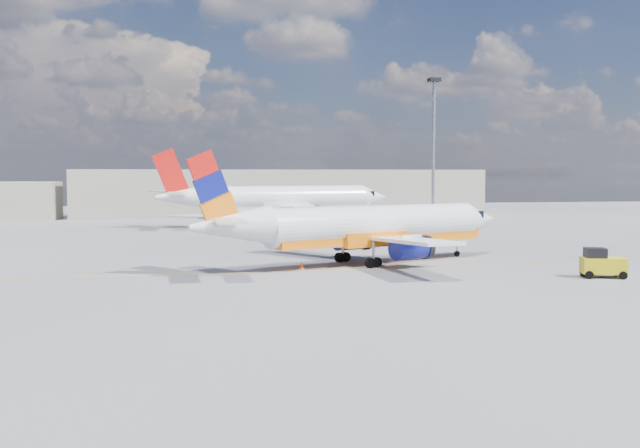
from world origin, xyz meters
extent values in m
plane|color=#57575C|center=(0.00, 0.00, 0.00)|extent=(240.00, 240.00, 0.00)
cube|color=yellow|center=(0.00, 3.00, 0.01)|extent=(70.00, 0.15, 0.01)
cube|color=beige|center=(5.00, 75.00, 4.00)|extent=(70.00, 14.00, 8.00)
cylinder|color=white|center=(2.77, 6.43, 3.21)|extent=(19.38, 9.81, 3.03)
cone|color=white|center=(13.58, 10.55, 3.21)|extent=(4.41, 4.10, 3.03)
cone|color=white|center=(-9.30, 1.83, 3.52)|extent=(6.85, 4.91, 2.88)
cube|color=black|center=(12.42, 10.10, 3.69)|extent=(2.14, 2.45, 0.62)
cube|color=orange|center=(3.18, 6.58, 2.18)|extent=(19.19, 9.31, 1.07)
cube|color=white|center=(-0.70, 11.77, 2.40)|extent=(8.45, 10.40, 0.72)
cube|color=white|center=(3.74, 0.13, 2.40)|extent=(4.11, 10.95, 0.72)
cylinder|color=navy|center=(1.75, 10.33, 1.56)|extent=(3.60, 2.72, 1.69)
cylinder|color=navy|center=(4.61, 2.84, 1.56)|extent=(3.60, 2.72, 1.69)
cylinder|color=black|center=(3.09, 10.84, 1.56)|extent=(1.08, 1.91, 1.87)
cylinder|color=black|center=(5.94, 3.35, 1.56)|extent=(1.08, 1.91, 1.87)
cube|color=orange|center=(-10.54, 1.35, 6.23)|extent=(4.00, 1.74, 5.56)
cube|color=white|center=(-11.56, 4.01, 4.10)|extent=(4.32, 4.70, 0.16)
cube|color=white|center=(-9.53, -1.31, 4.10)|extent=(2.18, 4.54, 0.16)
cylinder|color=#97979E|center=(11.09, 9.60, 1.11)|extent=(0.21, 0.21, 1.87)
cylinder|color=black|center=(11.09, 9.60, 0.25)|extent=(0.54, 0.38, 0.50)
cylinder|color=black|center=(0.34, 7.79, 0.40)|extent=(0.87, 0.60, 0.80)
cylinder|color=black|center=(1.86, 3.79, 0.40)|extent=(0.87, 0.60, 0.80)
cylinder|color=white|center=(2.58, 51.03, 3.80)|extent=(23.43, 8.74, 3.59)
cone|color=white|center=(15.95, 54.13, 3.80)|extent=(4.92, 4.45, 3.59)
cone|color=white|center=(-12.33, 47.58, 4.17)|extent=(7.97, 4.99, 3.41)
cube|color=black|center=(14.51, 53.80, 4.38)|extent=(2.30, 2.77, 0.74)
cube|color=white|center=(3.09, 51.15, 2.59)|extent=(23.29, 8.12, 1.27)
cube|color=white|center=(-0.63, 57.87, 2.85)|extent=(8.77, 12.82, 0.85)
cube|color=white|center=(2.70, 43.48, 2.85)|extent=(3.59, 12.72, 0.85)
cylinder|color=white|center=(2.02, 55.78, 1.85)|extent=(4.15, 2.81, 2.01)
cylinder|color=white|center=(4.17, 46.52, 1.85)|extent=(4.15, 2.81, 2.01)
cylinder|color=black|center=(3.67, 56.16, 1.85)|extent=(1.01, 2.28, 2.22)
cylinder|color=black|center=(5.81, 46.91, 1.85)|extent=(1.01, 2.28, 2.22)
cube|color=red|center=(-13.87, 47.22, 7.39)|extent=(4.90, 1.43, 6.59)
cube|color=white|center=(-14.64, 50.51, 4.86)|extent=(4.71, 5.72, 0.19)
cube|color=white|center=(-13.11, 43.93, 4.86)|extent=(2.77, 5.46, 0.19)
cylinder|color=#97979E|center=(12.86, 53.41, 1.32)|extent=(0.23, 0.23, 2.22)
cylinder|color=black|center=(12.86, 53.41, 0.30)|extent=(0.63, 0.38, 0.59)
cylinder|color=black|center=(-0.05, 53.02, 0.47)|extent=(1.02, 0.61, 0.95)
cylinder|color=black|center=(1.09, 48.09, 0.47)|extent=(1.02, 0.61, 0.95)
cylinder|color=black|center=(15.39, -3.37, 0.28)|extent=(0.60, 0.39, 0.56)
cylinder|color=black|center=(14.91, -4.87, 0.28)|extent=(0.60, 0.39, 0.56)
cylinder|color=black|center=(17.53, -4.06, 0.28)|extent=(0.60, 0.39, 0.56)
cylinder|color=black|center=(17.05, -5.56, 0.28)|extent=(0.60, 0.39, 0.56)
cube|color=yellow|center=(16.22, -4.46, 0.84)|extent=(3.26, 2.39, 1.12)
cube|color=black|center=(15.69, -4.29, 1.74)|extent=(1.70, 1.70, 0.67)
cube|color=white|center=(-3.77, 3.94, 0.02)|extent=(0.44, 0.44, 0.04)
cone|color=#EC4009|center=(-3.77, 3.94, 0.33)|extent=(0.37, 0.37, 0.57)
cylinder|color=#97979E|center=(18.29, 35.30, 9.28)|extent=(0.41, 0.41, 18.56)
cube|color=black|center=(18.29, 35.30, 18.84)|extent=(1.39, 1.39, 0.46)
camera|label=1|loc=(-12.86, -49.11, 7.22)|focal=40.00mm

